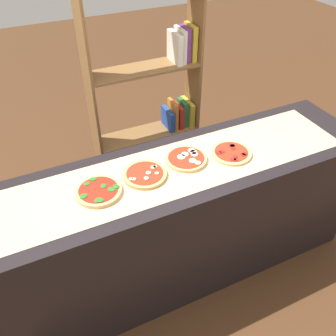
{
  "coord_description": "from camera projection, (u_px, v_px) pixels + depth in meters",
  "views": [
    {
      "loc": [
        -0.67,
        -1.43,
        2.23
      ],
      "look_at": [
        0.0,
        0.0,
        0.94
      ],
      "focal_mm": 38.96,
      "sensor_mm": 36.0,
      "label": 1
    }
  ],
  "objects": [
    {
      "name": "bookshelf",
      "position": [
        158.0,
        109.0,
        2.89
      ],
      "size": [
        0.85,
        0.25,
        1.69
      ],
      "color": "brown",
      "rests_on": "ground_plane"
    },
    {
      "name": "counter",
      "position": [
        168.0,
        226.0,
        2.34
      ],
      "size": [
        2.56,
        0.62,
        0.92
      ],
      "primitive_type": "cube",
      "color": "black",
      "rests_on": "ground_plane"
    },
    {
      "name": "pizza_mushroom_1",
      "position": [
        145.0,
        174.0,
        2.01
      ],
      "size": [
        0.24,
        0.24,
        0.03
      ],
      "color": "tan",
      "rests_on": "parchment_paper"
    },
    {
      "name": "pizza_spinach_0",
      "position": [
        99.0,
        191.0,
        1.9
      ],
      "size": [
        0.24,
        0.24,
        0.03
      ],
      "color": "#DBB26B",
      "rests_on": "parchment_paper"
    },
    {
      "name": "ground_plane",
      "position": [
        168.0,
        269.0,
        2.64
      ],
      "size": [
        12.0,
        12.0,
        0.0
      ],
      "primitive_type": "plane",
      "color": "#4C2D19"
    },
    {
      "name": "pizza_mozzarella_2",
      "position": [
        186.0,
        159.0,
        2.12
      ],
      "size": [
        0.24,
        0.24,
        0.03
      ],
      "color": "#DBB26B",
      "rests_on": "parchment_paper"
    },
    {
      "name": "parchment_paper",
      "position": [
        168.0,
        171.0,
        2.05
      ],
      "size": [
        2.19,
        0.46,
        0.0
      ],
      "primitive_type": "cube",
      "color": "tan",
      "rests_on": "counter"
    },
    {
      "name": "pizza_pepperoni_3",
      "position": [
        231.0,
        153.0,
        2.16
      ],
      "size": [
        0.24,
        0.24,
        0.02
      ],
      "color": "#DBB26B",
      "rests_on": "parchment_paper"
    }
  ]
}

